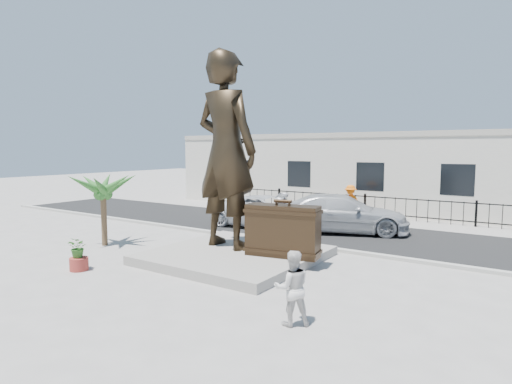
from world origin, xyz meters
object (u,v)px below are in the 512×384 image
Objects in this scene: statue at (226,151)px; suitcase at (283,231)px; tourist at (292,288)px; car_white at (267,212)px.

suitcase is at bearing -176.94° from statue.
car_white is (-6.55, 9.34, -0.05)m from tourist.
statue is 6.29m from car_white.
tourist is 0.30× the size of car_white.
statue is at bearing 168.02° from suitcase.
suitcase is (2.33, -0.06, -2.56)m from statue.
car_white is at bearing 116.24° from suitcase.
statue reaches higher than car_white.
suitcase is 6.71m from car_white.
car_white is at bearing -67.95° from statue.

